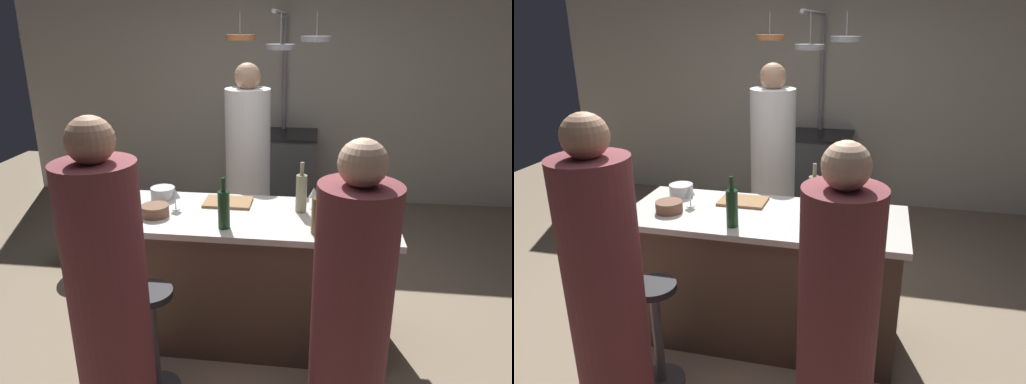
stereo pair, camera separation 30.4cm
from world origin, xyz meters
TOP-DOWN VIEW (x-y plane):
  - ground_plane at (0.00, 0.00)m, footprint 9.00×9.00m
  - back_wall at (0.00, 2.85)m, footprint 6.40×0.16m
  - kitchen_island at (0.00, 0.00)m, footprint 1.80×0.72m
  - stove_range at (0.00, 2.45)m, footprint 0.80×0.64m
  - chef at (-0.18, 1.01)m, footprint 0.37×0.37m
  - bar_stool_left at (-0.49, -0.62)m, footprint 0.28×0.28m
  - guest_left at (-0.54, -0.99)m, footprint 0.36×0.36m
  - bar_stool_right at (0.53, -0.62)m, footprint 0.28×0.28m
  - guest_right at (0.56, -0.97)m, footprint 0.35×0.35m
  - overhead_pot_rack at (0.02, 1.85)m, footprint 0.90×1.46m
  - potted_plant at (-1.63, 0.75)m, footprint 0.36×0.36m
  - cutting_board at (-0.20, 0.18)m, footprint 0.32×0.22m
  - pepper_mill at (0.48, 0.11)m, footprint 0.05×0.05m
  - wine_bottle_white at (0.30, 0.09)m, footprint 0.07×0.07m
  - wine_bottle_amber at (0.41, -0.24)m, footprint 0.07×0.07m
  - wine_bottle_red at (-0.14, -0.23)m, footprint 0.07×0.07m
  - wine_glass_by_chef at (0.38, 0.16)m, footprint 0.07×0.07m
  - wine_glass_near_left_guest at (-0.52, 0.02)m, footprint 0.07×0.07m
  - mixing_bowl_wooden at (-0.61, -0.10)m, footprint 0.17×0.17m
  - mixing_bowl_steel at (-0.66, 0.21)m, footprint 0.17×0.17m

SIDE VIEW (x-z plane):
  - ground_plane at x=0.00m, z-range 0.00..0.00m
  - potted_plant at x=-1.63m, z-range 0.04..0.56m
  - bar_stool_left at x=-0.49m, z-range 0.04..0.72m
  - bar_stool_right at x=0.53m, z-range 0.04..0.72m
  - stove_range at x=0.00m, z-range 0.00..0.89m
  - kitchen_island at x=0.00m, z-range 0.00..0.90m
  - guest_right at x=0.56m, z-range -0.06..1.58m
  - guest_left at x=-0.54m, z-range -0.06..1.65m
  - chef at x=-0.18m, z-range -0.06..1.70m
  - cutting_board at x=-0.20m, z-range 0.90..0.92m
  - mixing_bowl_wooden at x=-0.61m, z-range 0.90..0.97m
  - mixing_bowl_steel at x=-0.66m, z-range 0.90..0.98m
  - pepper_mill at x=0.48m, z-range 0.90..1.11m
  - wine_glass_by_chef at x=0.38m, z-range 0.93..1.08m
  - wine_glass_near_left_guest at x=-0.52m, z-range 0.93..1.08m
  - wine_bottle_amber at x=0.41m, z-range 0.86..1.17m
  - wine_bottle_red at x=-0.14m, z-range 0.86..1.18m
  - wine_bottle_white at x=0.30m, z-range 0.86..1.20m
  - back_wall at x=0.00m, z-range 0.00..2.60m
  - overhead_pot_rack at x=0.02m, z-range 0.62..2.79m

